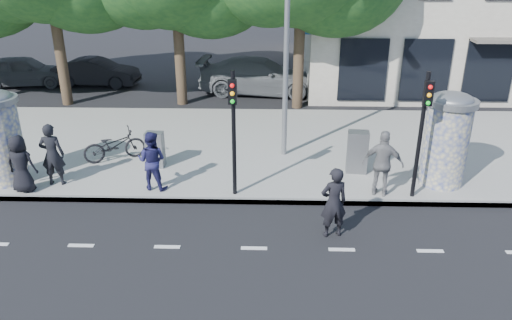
{
  "coord_description": "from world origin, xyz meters",
  "views": [
    {
      "loc": [
        0.32,
        -8.27,
        6.37
      ],
      "look_at": [
        -0.01,
        3.5,
        1.3
      ],
      "focal_mm": 35.0,
      "sensor_mm": 36.0,
      "label": 1
    }
  ],
  "objects_px": {
    "cabinet_left": "(155,150)",
    "cabinet_right": "(357,152)",
    "bicycle": "(114,145)",
    "ped_b": "(52,155)",
    "man_road": "(334,203)",
    "traffic_pole_near": "(233,122)",
    "ped_a": "(21,164)",
    "ad_column_right": "(447,137)",
    "car_right": "(260,76)",
    "traffic_pole_far": "(423,124)",
    "street_lamp": "(287,5)",
    "car_mid": "(97,72)",
    "ped_e": "(383,164)",
    "car_left": "(23,71)",
    "ped_c": "(152,161)"
  },
  "relations": [
    {
      "from": "cabinet_left",
      "to": "cabinet_right",
      "type": "height_order",
      "value": "cabinet_right"
    },
    {
      "from": "bicycle",
      "to": "ped_b",
      "type": "bearing_deg",
      "value": 119.64
    },
    {
      "from": "man_road",
      "to": "bicycle",
      "type": "bearing_deg",
      "value": -46.64
    },
    {
      "from": "traffic_pole_near",
      "to": "cabinet_right",
      "type": "bearing_deg",
      "value": 24.58
    },
    {
      "from": "traffic_pole_near",
      "to": "ped_a",
      "type": "height_order",
      "value": "traffic_pole_near"
    },
    {
      "from": "ad_column_right",
      "to": "bicycle",
      "type": "relative_size",
      "value": 1.39
    },
    {
      "from": "ped_b",
      "to": "cabinet_left",
      "type": "distance_m",
      "value": 2.9
    },
    {
      "from": "ped_b",
      "to": "car_right",
      "type": "bearing_deg",
      "value": -123.63
    },
    {
      "from": "traffic_pole_far",
      "to": "street_lamp",
      "type": "height_order",
      "value": "street_lamp"
    },
    {
      "from": "traffic_pole_far",
      "to": "car_mid",
      "type": "height_order",
      "value": "traffic_pole_far"
    },
    {
      "from": "cabinet_left",
      "to": "car_right",
      "type": "relative_size",
      "value": 0.19
    },
    {
      "from": "ped_e",
      "to": "car_left",
      "type": "bearing_deg",
      "value": -21.67
    },
    {
      "from": "car_mid",
      "to": "car_right",
      "type": "xyz_separation_m",
      "value": [
        8.03,
        -1.18,
        0.15
      ]
    },
    {
      "from": "traffic_pole_near",
      "to": "traffic_pole_far",
      "type": "xyz_separation_m",
      "value": [
        4.8,
        0.0,
        0.0
      ]
    },
    {
      "from": "ad_column_right",
      "to": "ped_b",
      "type": "bearing_deg",
      "value": -177.94
    },
    {
      "from": "street_lamp",
      "to": "car_mid",
      "type": "xyz_separation_m",
      "value": [
        -8.97,
        9.01,
        -4.12
      ]
    },
    {
      "from": "ped_a",
      "to": "man_road",
      "type": "xyz_separation_m",
      "value": [
        8.21,
        -1.83,
        -0.08
      ]
    },
    {
      "from": "ped_c",
      "to": "car_right",
      "type": "bearing_deg",
      "value": -94.34
    },
    {
      "from": "ped_b",
      "to": "ped_e",
      "type": "height_order",
      "value": "ped_e"
    },
    {
      "from": "traffic_pole_near",
      "to": "ped_e",
      "type": "relative_size",
      "value": 1.86
    },
    {
      "from": "ped_b",
      "to": "cabinet_right",
      "type": "xyz_separation_m",
      "value": [
        8.61,
        1.1,
        -0.27
      ]
    },
    {
      "from": "traffic_pole_far",
      "to": "cabinet_right",
      "type": "height_order",
      "value": "traffic_pole_far"
    },
    {
      "from": "ped_c",
      "to": "car_mid",
      "type": "relative_size",
      "value": 0.41
    },
    {
      "from": "ad_column_right",
      "to": "traffic_pole_near",
      "type": "height_order",
      "value": "traffic_pole_near"
    },
    {
      "from": "ped_a",
      "to": "traffic_pole_far",
      "type": "bearing_deg",
      "value": -175.14
    },
    {
      "from": "car_left",
      "to": "cabinet_right",
      "type": "bearing_deg",
      "value": -133.42
    },
    {
      "from": "cabinet_left",
      "to": "car_mid",
      "type": "relative_size",
      "value": 0.27
    },
    {
      "from": "traffic_pole_far",
      "to": "ped_c",
      "type": "relative_size",
      "value": 2.05
    },
    {
      "from": "ped_e",
      "to": "bicycle",
      "type": "bearing_deg",
      "value": 0.55
    },
    {
      "from": "street_lamp",
      "to": "ped_a",
      "type": "bearing_deg",
      "value": -158.8
    },
    {
      "from": "traffic_pole_near",
      "to": "car_left",
      "type": "xyz_separation_m",
      "value": [
        -11.14,
        11.72,
        -1.49
      ]
    },
    {
      "from": "ped_c",
      "to": "ped_e",
      "type": "distance_m",
      "value": 6.22
    },
    {
      "from": "cabinet_right",
      "to": "car_mid",
      "type": "distance_m",
      "value": 15.1
    },
    {
      "from": "ped_e",
      "to": "car_right",
      "type": "height_order",
      "value": "ped_e"
    },
    {
      "from": "ad_column_right",
      "to": "ped_a",
      "type": "xyz_separation_m",
      "value": [
        -11.58,
        -0.85,
        -0.58
      ]
    },
    {
      "from": "ped_a",
      "to": "man_road",
      "type": "bearing_deg",
      "value": 172.62
    },
    {
      "from": "traffic_pole_far",
      "to": "man_road",
      "type": "bearing_deg",
      "value": -143.2
    },
    {
      "from": "traffic_pole_near",
      "to": "traffic_pole_far",
      "type": "bearing_deg",
      "value": 0.0
    },
    {
      "from": "ped_e",
      "to": "ped_a",
      "type": "bearing_deg",
      "value": 16.22
    },
    {
      "from": "ped_e",
      "to": "car_right",
      "type": "distance_m",
      "value": 11.13
    },
    {
      "from": "traffic_pole_far",
      "to": "street_lamp",
      "type": "distance_m",
      "value": 5.12
    },
    {
      "from": "ped_e",
      "to": "car_mid",
      "type": "bearing_deg",
      "value": -29.65
    },
    {
      "from": "ped_a",
      "to": "car_left",
      "type": "distance_m",
      "value": 12.84
    },
    {
      "from": "car_right",
      "to": "traffic_pole_far",
      "type": "bearing_deg",
      "value": -152.58
    },
    {
      "from": "car_left",
      "to": "man_road",
      "type": "bearing_deg",
      "value": -143.67
    },
    {
      "from": "cabinet_left",
      "to": "ped_e",
      "type": "bearing_deg",
      "value": -11.81
    },
    {
      "from": "ped_c",
      "to": "car_left",
      "type": "xyz_separation_m",
      "value": [
        -8.86,
        11.39,
        -0.24
      ]
    },
    {
      "from": "ad_column_right",
      "to": "car_right",
      "type": "bearing_deg",
      "value": 118.68
    },
    {
      "from": "ped_a",
      "to": "cabinet_left",
      "type": "height_order",
      "value": "ped_a"
    },
    {
      "from": "ped_a",
      "to": "ped_c",
      "type": "bearing_deg",
      "value": -170.45
    }
  ]
}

